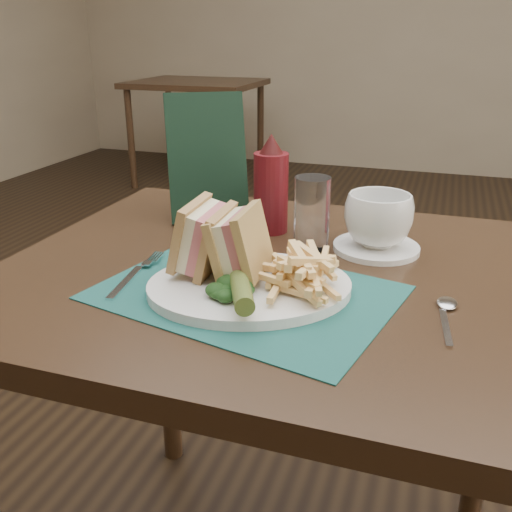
{
  "coord_description": "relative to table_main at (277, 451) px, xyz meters",
  "views": [
    {
      "loc": [
        0.23,
        -1.32,
        1.12
      ],
      "look_at": [
        -0.02,
        -0.58,
        0.8
      ],
      "focal_mm": 40.0,
      "sensor_mm": 36.0,
      "label": 1
    }
  ],
  "objects": [
    {
      "name": "kale_garnish",
      "position": [
        -0.01,
        -0.16,
        0.41
      ],
      "size": [
        0.11,
        0.08,
        0.03
      ],
      "primitive_type": null,
      "color": "black",
      "rests_on": "plate"
    },
    {
      "name": "placemat",
      "position": [
        -0.02,
        -0.11,
        0.38
      ],
      "size": [
        0.47,
        0.38,
        0.0
      ],
      "primitive_type": "cube",
      "rotation": [
        0.0,
        0.0,
        -0.22
      ],
      "color": "#184F49",
      "rests_on": "table_main"
    },
    {
      "name": "table_main",
      "position": [
        0.0,
        0.0,
        0.0
      ],
      "size": [
        0.9,
        0.75,
        0.75
      ],
      "primitive_type": null,
      "color": "black",
      "rests_on": "ground"
    },
    {
      "name": "fries_pile",
      "position": [
        0.06,
        -0.1,
        0.42
      ],
      "size": [
        0.18,
        0.2,
        0.06
      ],
      "primitive_type": null,
      "color": "#FDCF7E",
      "rests_on": "plate"
    },
    {
      "name": "spoon",
      "position": [
        0.26,
        -0.1,
        0.38
      ],
      "size": [
        0.05,
        0.15,
        0.01
      ],
      "primitive_type": null,
      "rotation": [
        0.0,
        0.0,
        0.12
      ],
      "color": "silver",
      "rests_on": "table_main"
    },
    {
      "name": "ketchup_bottle",
      "position": [
        -0.07,
        0.17,
        0.47
      ],
      "size": [
        0.08,
        0.08,
        0.19
      ],
      "primitive_type": null,
      "rotation": [
        0.0,
        0.0,
        -0.3
      ],
      "color": "#570F14",
      "rests_on": "table_main"
    },
    {
      "name": "sandwich_half_a",
      "position": [
        -0.12,
        -0.09,
        0.45
      ],
      "size": [
        0.08,
        0.11,
        0.11
      ],
      "primitive_type": null,
      "rotation": [
        0.0,
        0.24,
        0.04
      ],
      "color": "tan",
      "rests_on": "plate"
    },
    {
      "name": "coffee_cup",
      "position": [
        0.14,
        0.13,
        0.43
      ],
      "size": [
        0.16,
        0.16,
        0.09
      ],
      "primitive_type": "imported",
      "rotation": [
        0.0,
        0.0,
        0.96
      ],
      "color": "white",
      "rests_on": "saucer"
    },
    {
      "name": "check_presenter",
      "position": [
        -0.21,
        0.21,
        0.5
      ],
      "size": [
        0.18,
        0.16,
        0.25
      ],
      "primitive_type": "cube",
      "rotation": [
        -0.31,
        0.0,
        0.52
      ],
      "color": "black",
      "rests_on": "table_main"
    },
    {
      "name": "floor",
      "position": [
        0.0,
        0.5,
        -0.38
      ],
      "size": [
        7.0,
        7.0,
        0.0
      ],
      "primitive_type": "plane",
      "color": "black",
      "rests_on": "ground"
    },
    {
      "name": "pickle_spear",
      "position": [
        -0.0,
        -0.17,
        0.41
      ],
      "size": [
        0.07,
        0.12,
        0.03
      ],
      "primitive_type": "cylinder",
      "rotation": [
        1.54,
        0.0,
        0.43
      ],
      "color": "#4C5E24",
      "rests_on": "plate"
    },
    {
      "name": "fork",
      "position": [
        -0.2,
        -0.11,
        0.38
      ],
      "size": [
        0.06,
        0.17,
        0.01
      ],
      "primitive_type": null,
      "rotation": [
        0.0,
        0.0,
        0.14
      ],
      "color": "silver",
      "rests_on": "placemat"
    },
    {
      "name": "sandwich_half_b",
      "position": [
        -0.06,
        -0.09,
        0.45
      ],
      "size": [
        0.08,
        0.11,
        0.11
      ],
      "primitive_type": null,
      "rotation": [
        0.0,
        -0.24,
        0.03
      ],
      "color": "tan",
      "rests_on": "plate"
    },
    {
      "name": "saucer",
      "position": [
        0.14,
        0.13,
        0.38
      ],
      "size": [
        0.17,
        0.17,
        0.01
      ],
      "primitive_type": "cylinder",
      "rotation": [
        0.0,
        0.0,
        -0.12
      ],
      "color": "white",
      "rests_on": "table_main"
    },
    {
      "name": "plate",
      "position": [
        -0.02,
        -0.11,
        0.38
      ],
      "size": [
        0.37,
        0.34,
        0.01
      ],
      "primitive_type": null,
      "rotation": [
        0.0,
        0.0,
        0.41
      ],
      "color": "white",
      "rests_on": "placemat"
    },
    {
      "name": "wall_back",
      "position": [
        0.0,
        4.0,
        -0.38
      ],
      "size": [
        6.0,
        0.0,
        6.0
      ],
      "primitive_type": "plane",
      "rotation": [
        1.57,
        0.0,
        0.0
      ],
      "color": "gray",
      "rests_on": "ground"
    },
    {
      "name": "table_bg_left",
      "position": [
        -1.54,
        3.12,
        0.0
      ],
      "size": [
        0.9,
        0.75,
        0.75
      ],
      "primitive_type": null,
      "color": "black",
      "rests_on": "ground"
    },
    {
      "name": "drinking_glass",
      "position": [
        0.03,
        0.09,
        0.44
      ],
      "size": [
        0.06,
        0.06,
        0.13
      ],
      "primitive_type": "cylinder",
      "rotation": [
        0.0,
        0.0,
        0.01
      ],
      "color": "white",
      "rests_on": "table_main"
    }
  ]
}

